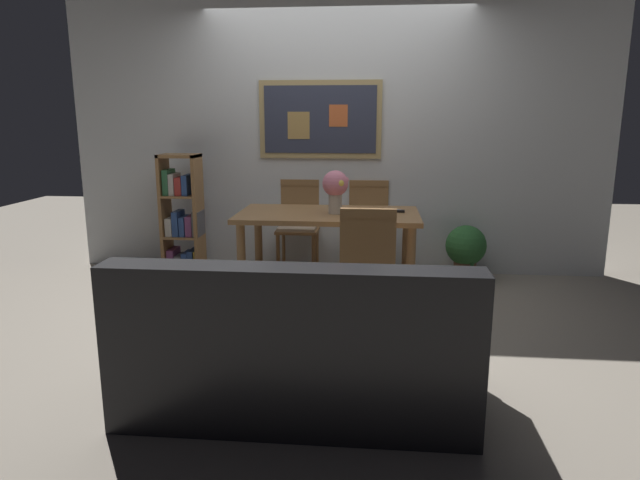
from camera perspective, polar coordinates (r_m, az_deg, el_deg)
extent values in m
plane|color=gray|center=(4.52, 0.55, -7.06)|extent=(12.00, 12.00, 0.00)
cube|color=silver|center=(5.49, 1.71, 10.26)|extent=(5.20, 0.10, 2.60)
cube|color=tan|center=(5.44, 0.01, 12.20)|extent=(1.17, 0.02, 0.73)
cube|color=#33384C|center=(5.42, 0.00, 12.20)|extent=(1.07, 0.01, 0.63)
cube|color=tan|center=(5.44, -2.20, 11.61)|extent=(0.21, 0.00, 0.26)
cube|color=#D86633|center=(5.40, 1.89, 12.58)|extent=(0.18, 0.00, 0.20)
cube|color=#9E7042|center=(4.68, 0.87, 2.58)|extent=(1.51, 0.83, 0.04)
cylinder|color=#9E7042|center=(4.54, -8.02, -2.56)|extent=(0.07, 0.07, 0.69)
cylinder|color=#9E7042|center=(4.43, 9.23, -2.99)|extent=(0.07, 0.07, 0.69)
cylinder|color=#9E7042|center=(5.18, -6.29, -0.64)|extent=(0.07, 0.07, 0.69)
cylinder|color=#9E7042|center=(5.08, 8.77, -0.97)|extent=(0.07, 0.07, 0.69)
cube|color=#9E7042|center=(4.04, 4.87, -3.00)|extent=(0.40, 0.40, 0.03)
cube|color=#C6B299|center=(4.03, 4.88, -2.63)|extent=(0.36, 0.36, 0.03)
cylinder|color=#9E7042|center=(3.95, 2.29, -6.75)|extent=(0.04, 0.04, 0.42)
cylinder|color=#9E7042|center=(3.94, 7.26, -6.86)|extent=(0.04, 0.04, 0.42)
cylinder|color=#9E7042|center=(4.27, 2.55, -5.26)|extent=(0.04, 0.04, 0.42)
cylinder|color=#9E7042|center=(4.27, 7.14, -5.36)|extent=(0.04, 0.04, 0.42)
cube|color=#9E7042|center=(3.80, 4.90, -0.20)|extent=(0.38, 0.04, 0.46)
cube|color=#9E7042|center=(3.76, 4.96, 2.77)|extent=(0.38, 0.05, 0.06)
cube|color=#9E7042|center=(5.36, 4.92, 0.86)|extent=(0.40, 0.40, 0.03)
cube|color=#C6B299|center=(5.35, 4.93, 1.15)|extent=(0.36, 0.36, 0.03)
cylinder|color=#9E7042|center=(5.57, 6.65, -1.09)|extent=(0.04, 0.04, 0.42)
cylinder|color=#9E7042|center=(5.58, 3.15, -1.01)|extent=(0.04, 0.04, 0.42)
cylinder|color=#9E7042|center=(5.24, 6.71, -1.96)|extent=(0.04, 0.04, 0.42)
cylinder|color=#9E7042|center=(5.25, 3.00, -1.88)|extent=(0.04, 0.04, 0.42)
cube|color=#9E7042|center=(5.49, 4.99, 3.72)|extent=(0.38, 0.04, 0.46)
cube|color=#9E7042|center=(5.47, 5.03, 5.79)|extent=(0.38, 0.05, 0.06)
cube|color=#9E7042|center=(5.42, -2.27, 1.04)|extent=(0.40, 0.40, 0.03)
cube|color=#C6B299|center=(5.42, -2.27, 1.32)|extent=(0.36, 0.36, 0.03)
cylinder|color=#9E7042|center=(5.61, -0.30, -0.90)|extent=(0.04, 0.04, 0.42)
cylinder|color=#9E7042|center=(5.66, -3.72, -0.82)|extent=(0.04, 0.04, 0.42)
cylinder|color=#9E7042|center=(5.29, -0.67, -1.75)|extent=(0.04, 0.04, 0.42)
cylinder|color=#9E7042|center=(5.33, -4.31, -1.66)|extent=(0.04, 0.04, 0.42)
cube|color=#9E7042|center=(5.55, -2.04, 3.86)|extent=(0.38, 0.04, 0.46)
cube|color=#9E7042|center=(5.53, -2.06, 5.91)|extent=(0.38, 0.05, 0.06)
cube|color=black|center=(3.08, -2.10, -12.78)|extent=(1.80, 0.84, 0.40)
cube|color=black|center=(2.62, -3.11, -7.43)|extent=(1.80, 0.20, 0.44)
cube|color=black|center=(3.16, -16.95, -6.55)|extent=(0.18, 0.80, 0.22)
cube|color=black|center=(2.96, 13.71, -7.65)|extent=(0.18, 0.80, 0.22)
cube|color=#334C72|center=(2.87, -11.66, -7.17)|extent=(0.32, 0.16, 0.33)
cube|color=#B78C33|center=(2.77, -2.66, -7.62)|extent=(0.32, 0.16, 0.33)
cube|color=#9E7042|center=(5.55, -15.51, 2.41)|extent=(0.03, 0.28, 1.17)
cube|color=#9E7042|center=(5.44, -12.26, 2.39)|extent=(0.03, 0.28, 1.17)
cube|color=#9E7042|center=(5.62, -13.60, -3.34)|extent=(0.36, 0.28, 0.03)
cube|color=#9E7042|center=(5.43, -14.22, 8.34)|extent=(0.36, 0.28, 0.03)
cube|color=#9E7042|center=(5.53, -13.80, 0.41)|extent=(0.30, 0.28, 0.02)
cube|color=#9E7042|center=(5.46, -14.01, 4.42)|extent=(0.30, 0.28, 0.02)
cube|color=#7F3F72|center=(5.62, -14.69, -2.00)|extent=(0.06, 0.22, 0.23)
cube|color=#595960|center=(5.60, -13.99, -2.31)|extent=(0.06, 0.22, 0.18)
cube|color=#2D4C8C|center=(5.58, -13.36, -2.18)|extent=(0.06, 0.22, 0.21)
cube|color=#2D4C8C|center=(5.55, -12.80, -2.08)|extent=(0.05, 0.22, 0.23)
cube|color=gold|center=(5.54, -12.24, -2.13)|extent=(0.04, 0.22, 0.22)
cube|color=beige|center=(5.55, -14.88, 1.40)|extent=(0.06, 0.22, 0.17)
cube|color=#2D4C8C|center=(5.52, -14.26, 1.71)|extent=(0.06, 0.22, 0.24)
cube|color=#2D4C8C|center=(5.50, -13.62, 1.44)|extent=(0.05, 0.22, 0.18)
cube|color=#7F3F72|center=(5.48, -12.97, 1.48)|extent=(0.06, 0.22, 0.19)
cube|color=#595960|center=(5.45, -12.32, 1.69)|extent=(0.06, 0.22, 0.24)
cube|color=#337247|center=(5.49, -15.18, 5.74)|extent=(0.05, 0.22, 0.24)
cube|color=beige|center=(5.47, -14.62, 5.55)|extent=(0.05, 0.22, 0.20)
cube|color=#B2332D|center=(5.45, -13.98, 5.40)|extent=(0.06, 0.22, 0.17)
cube|color=#2D4C8C|center=(5.43, -13.37, 5.51)|extent=(0.05, 0.22, 0.19)
cylinder|color=brown|center=(5.43, 14.54, -3.06)|extent=(0.21, 0.21, 0.19)
cylinder|color=#332319|center=(5.41, 14.59, -2.19)|extent=(0.19, 0.19, 0.02)
sphere|color=#2D6B33|center=(5.37, 14.68, -0.54)|extent=(0.38, 0.38, 0.38)
cylinder|color=#2D6B33|center=(5.33, 15.21, -3.39)|extent=(0.03, 0.03, 0.27)
cylinder|color=#2D6B33|center=(5.52, 15.47, -3.11)|extent=(0.03, 0.03, 0.31)
cylinder|color=beige|center=(4.62, 1.56, 3.80)|extent=(0.11, 0.11, 0.18)
sphere|color=pink|center=(4.60, 1.57, 5.80)|extent=(0.21, 0.21, 0.21)
sphere|color=#EACC4C|center=(4.67, 1.11, 6.03)|extent=(0.07, 0.07, 0.07)
sphere|color=#EACC4C|center=(4.52, 2.10, 5.82)|extent=(0.06, 0.06, 0.06)
sphere|color=pink|center=(4.62, 2.61, 6.14)|extent=(0.06, 0.06, 0.06)
cube|color=black|center=(4.74, 7.70, 2.96)|extent=(0.16, 0.06, 0.02)
cube|color=gray|center=(4.74, 7.71, 3.10)|extent=(0.10, 0.04, 0.00)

